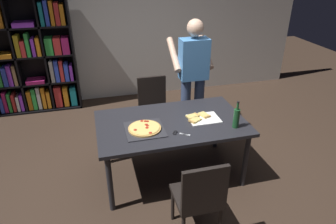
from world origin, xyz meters
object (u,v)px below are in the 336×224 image
Objects in this scene: person_serving_pizza at (193,75)px; pepperoni_pizza_on_tray at (145,129)px; dining_table at (171,127)px; chair_near_camera at (200,196)px; bookshelf at (33,59)px; wine_bottle at (236,118)px; chair_far_side at (154,104)px; kitchen_scissors at (179,133)px.

person_serving_pizza is 1.24m from pepperoni_pizza_on_tray.
dining_table is 1.01m from chair_near_camera.
bookshelf is 6.17× the size of wine_bottle.
chair_far_side is (0.00, 0.99, -0.17)m from dining_table.
person_serving_pizza is 9.26× the size of kitchen_scissors.
bookshelf is at bearing 119.85° from pepperoni_pizza_on_tray.
pepperoni_pizza_on_tray is at bearing -162.57° from dining_table.
dining_table is 2.96m from bookshelf.
kitchen_scissors is at bearing 177.87° from wine_bottle.
dining_table is 0.88× the size of bookshelf.
wine_bottle is at bearing -82.44° from person_serving_pizza.
dining_table is 0.29m from kitchen_scissors.
kitchen_scissors is (0.34, -0.17, -0.01)m from pepperoni_pizza_on_tray.
chair_near_camera is at bearing -62.47° from bookshelf.
chair_near_camera is 1.90m from person_serving_pizza.
person_serving_pizza is at bearing 97.56° from wine_bottle.
pepperoni_pizza_on_tray is at bearing -106.87° from chair_far_side.
person_serving_pizza is (2.27, -1.60, 0.08)m from bookshelf.
dining_table is at bearing 90.00° from chair_near_camera.
wine_bottle is (0.99, -0.20, 0.10)m from pepperoni_pizza_on_tray.
wine_bottle is 1.67× the size of kitchen_scissors.
dining_table is 1.90× the size of chair_far_side.
pepperoni_pizza_on_tray is at bearing 110.53° from chair_near_camera.
bookshelf is (-1.75, 1.38, 0.40)m from chair_far_side.
dining_table is at bearing 17.43° from pepperoni_pizza_on_tray.
chair_far_side is at bearing 73.13° from pepperoni_pizza_on_tray.
chair_far_side is 1.49m from wine_bottle.
person_serving_pizza reaches higher than kitchen_scissors.
kitchen_scissors is (-0.66, 0.02, -0.11)m from wine_bottle.
pepperoni_pizza_on_tray reaches higher than kitchen_scissors.
wine_bottle is (0.66, 0.69, 0.36)m from chair_near_camera.
chair_far_side is 0.74m from person_serving_pizza.
bookshelf is 3.18m from kitchen_scissors.
chair_near_camera is 3.81m from bookshelf.
person_serving_pizza is 1.09m from wine_bottle.
bookshelf is at bearing 132.09° from wine_bottle.
pepperoni_pizza_on_tray reaches higher than dining_table.
bookshelf reaches higher than kitchen_scissors.
chair_near_camera is 0.75m from kitchen_scissors.
chair_far_side is 4.76× the size of kitchen_scissors.
pepperoni_pizza_on_tray is (-0.33, -0.10, 0.08)m from dining_table.
kitchen_scissors reaches higher than dining_table.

